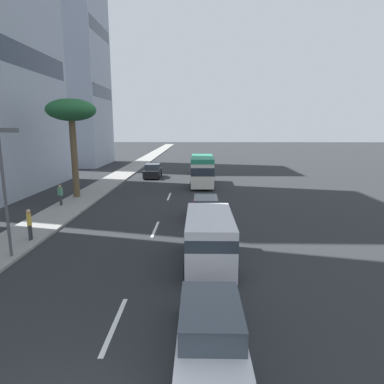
# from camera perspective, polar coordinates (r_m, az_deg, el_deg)

# --- Properties ---
(ground_plane) EXTENTS (198.00, 198.00, 0.00)m
(ground_plane) POSITION_cam_1_polar(r_m,az_deg,el_deg) (36.81, -3.03, 1.37)
(ground_plane) COLOR #26282B
(sidewalk_right) EXTENTS (162.00, 2.98, 0.15)m
(sidewalk_right) POSITION_cam_1_polar(r_m,az_deg,el_deg) (38.05, -14.21, 1.48)
(sidewalk_right) COLOR gray
(sidewalk_right) RESTS_ON ground_plane
(lane_stripe_near) EXTENTS (3.20, 0.16, 0.01)m
(lane_stripe_near) POSITION_cam_1_polar(r_m,az_deg,el_deg) (11.79, -13.09, -21.22)
(lane_stripe_near) COLOR silver
(lane_stripe_near) RESTS_ON ground_plane
(lane_stripe_mid) EXTENTS (3.20, 0.16, 0.01)m
(lane_stripe_mid) POSITION_cam_1_polar(r_m,az_deg,el_deg) (20.92, -6.30, -6.31)
(lane_stripe_mid) COLOR silver
(lane_stripe_mid) RESTS_ON ground_plane
(lane_stripe_far) EXTENTS (3.20, 0.16, 0.01)m
(lane_stripe_far) POSITION_cam_1_polar(r_m,az_deg,el_deg) (30.33, -3.94, -0.76)
(lane_stripe_far) COLOR silver
(lane_stripe_far) RESTS_ON ground_plane
(van_lead) EXTENTS (4.92, 2.22, 2.34)m
(van_lead) POSITION_cam_1_polar(r_m,az_deg,el_deg) (15.31, 3.00, -7.61)
(van_lead) COLOR silver
(van_lead) RESTS_ON ground_plane
(car_second) EXTENTS (4.21, 1.88, 1.70)m
(car_second) POSITION_cam_1_polar(r_m,az_deg,el_deg) (44.44, 1.84, 4.11)
(car_second) COLOR white
(car_second) RESTS_ON ground_plane
(car_third) EXTENTS (4.29, 1.80, 1.53)m
(car_third) POSITION_cam_1_polar(r_m,az_deg,el_deg) (22.99, 2.35, -2.77)
(car_third) COLOR #A51E1E
(car_third) RESTS_ON ground_plane
(car_fourth) EXTENTS (4.13, 1.93, 1.71)m
(car_fourth) POSITION_cam_1_polar(r_m,az_deg,el_deg) (41.59, -6.72, 3.56)
(car_fourth) COLOR black
(car_fourth) RESTS_ON ground_plane
(minibus_fifth) EXTENTS (6.91, 2.43, 3.13)m
(minibus_fifth) POSITION_cam_1_polar(r_m,az_deg,el_deg) (35.56, 1.76, 3.82)
(minibus_fifth) COLOR silver
(minibus_fifth) RESTS_ON ground_plane
(car_sixth) EXTENTS (4.75, 1.85, 1.63)m
(car_sixth) POSITION_cam_1_polar(r_m,az_deg,el_deg) (9.97, 3.18, -22.32)
(car_sixth) COLOR silver
(car_sixth) RESTS_ON ground_plane
(pedestrian_near_lamp) EXTENTS (0.30, 0.37, 1.63)m
(pedestrian_near_lamp) POSITION_cam_1_polar(r_m,az_deg,el_deg) (28.06, -21.60, -0.34)
(pedestrian_near_lamp) COLOR #333338
(pedestrian_near_lamp) RESTS_ON sidewalk_right
(pedestrian_mid_block) EXTENTS (0.39, 0.35, 1.72)m
(pedestrian_mid_block) POSITION_cam_1_polar(r_m,az_deg,el_deg) (20.21, -26.07, -4.79)
(pedestrian_mid_block) COLOR #333338
(pedestrian_mid_block) RESTS_ON sidewalk_right
(palm_tree) EXTENTS (4.14, 4.14, 8.41)m
(palm_tree) POSITION_cam_1_polar(r_m,az_deg,el_deg) (30.70, -19.95, 12.62)
(palm_tree) COLOR brown
(palm_tree) RESTS_ON sidewalk_right
(street_lamp) EXTENTS (0.24, 0.97, 6.10)m
(street_lamp) POSITION_cam_1_polar(r_m,az_deg,el_deg) (17.51, -29.30, 2.20)
(street_lamp) COLOR #4C4C51
(street_lamp) RESTS_ON sidewalk_right
(office_tower_far) EXTENTS (11.40, 11.36, 38.63)m
(office_tower_far) POSITION_cam_1_polar(r_m,az_deg,el_deg) (60.31, -21.06, 22.99)
(office_tower_far) COLOR #99A3B2
(office_tower_far) RESTS_ON ground_plane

